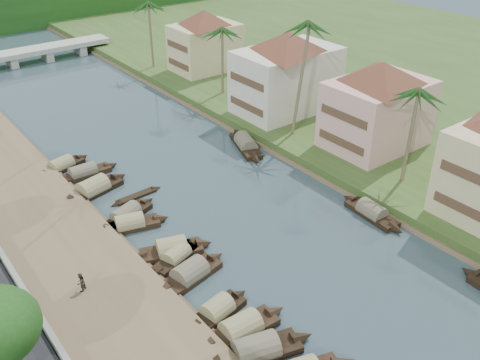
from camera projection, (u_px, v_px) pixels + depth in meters
ground at (341, 289)px, 41.91m from camera, size 220.00×220.00×0.00m
left_bank at (48, 238)px, 47.03m from camera, size 10.00×180.00×0.80m
right_bank at (329, 133)px, 65.36m from camera, size 16.00×180.00×1.20m
bridge at (29, 53)px, 90.54m from camera, size 28.00×4.00×2.40m
building_mid at (378, 104)px, 59.00m from camera, size 14.11×14.11×9.70m
building_far at (287, 71)px, 67.97m from camera, size 15.59×15.59×10.20m
building_distant at (205, 40)px, 82.49m from camera, size 12.62×12.62×9.20m
sampan_3 at (256, 351)px, 35.88m from camera, size 8.92×4.05×2.34m
sampan_4 at (241, 329)px, 37.61m from camera, size 8.00×2.13×2.26m
sampan_5 at (217, 311)px, 39.18m from camera, size 6.62×2.73×2.08m
sampan_6 at (190, 275)px, 42.72m from camera, size 8.03×3.29×2.33m
sampan_7 at (177, 257)px, 44.70m from camera, size 6.77×3.41×1.84m
sampan_8 at (172, 250)px, 45.53m from camera, size 7.50×3.93×2.26m
sampan_9 at (126, 216)px, 50.05m from camera, size 7.94×4.10×2.02m
sampan_10 at (130, 225)px, 48.81m from camera, size 7.60×3.56×2.08m
sampan_11 at (93, 189)px, 54.19m from camera, size 8.86×3.89×2.45m
sampan_12 at (83, 173)px, 57.13m from camera, size 8.19×1.77×1.98m
sampan_13 at (62, 166)px, 58.47m from camera, size 7.35×3.38×2.01m
sampan_15 at (372, 213)px, 50.48m from camera, size 2.15×7.92×2.11m
sampan_16 at (246, 145)px, 63.11m from camera, size 4.87×9.55×2.30m
canoe_2 at (136, 196)px, 53.64m from camera, size 5.92×1.17×0.86m
palm_1 at (417, 93)px, 49.75m from camera, size 3.20×3.20×11.03m
palm_2 at (300, 28)px, 57.95m from camera, size 3.20×3.20×14.37m
palm_3 at (222, 31)px, 71.47m from camera, size 3.20×3.20×10.49m
palm_7 at (148, 5)px, 81.15m from camera, size 3.20×3.20×11.43m
tree_6 at (311, 64)px, 71.29m from camera, size 4.37×4.37×6.86m
person_far at (81, 282)px, 40.17m from camera, size 0.97×0.92×1.59m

